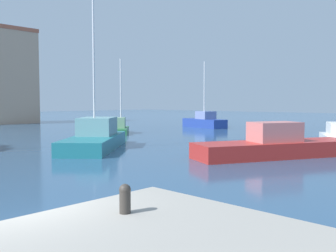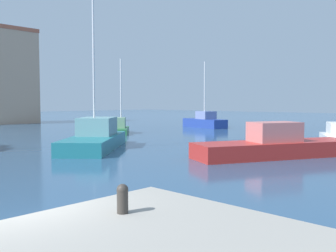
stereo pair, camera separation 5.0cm
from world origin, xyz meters
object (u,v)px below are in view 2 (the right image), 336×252
at_px(sailboat_green_near_pier, 121,128).
at_px(sailboat_blue_center_channel, 205,121).
at_px(motorboat_red_distant_east, 276,146).
at_px(sailboat_teal_inner_mooring, 95,137).
at_px(mooring_bollard, 123,197).

bearing_deg(sailboat_green_near_pier, sailboat_blue_center_channel, -1.02).
xyz_separation_m(motorboat_red_distant_east, sailboat_teal_inner_mooring, (-4.48, 9.69, 0.13)).
xyz_separation_m(mooring_bollard, sailboat_blue_center_channel, (29.46, 21.78, -0.67)).
bearing_deg(sailboat_teal_inner_mooring, sailboat_blue_center_channel, 20.05).
distance_m(mooring_bollard, sailboat_blue_center_channel, 36.65).
relative_size(sailboat_green_near_pier, sailboat_blue_center_channel, 0.91).
relative_size(mooring_bollard, sailboat_teal_inner_mooring, 0.04).
height_order(sailboat_green_near_pier, sailboat_teal_inner_mooring, sailboat_teal_inner_mooring).
relative_size(mooring_bollard, sailboat_green_near_pier, 0.07).
height_order(mooring_bollard, motorboat_red_distant_east, motorboat_red_distant_east).
bearing_deg(mooring_bollard, sailboat_green_near_pier, 51.21).
bearing_deg(mooring_bollard, sailboat_blue_center_channel, 36.48).
bearing_deg(sailboat_teal_inner_mooring, motorboat_red_distant_east, -65.18).
xyz_separation_m(sailboat_blue_center_channel, sailboat_teal_inner_mooring, (-19.78, -7.22, 0.03)).
height_order(sailboat_blue_center_channel, motorboat_red_distant_east, sailboat_blue_center_channel).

